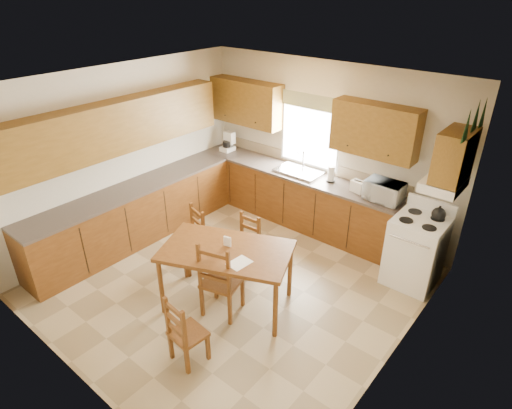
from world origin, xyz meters
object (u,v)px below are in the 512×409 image
Objects in this scene: chair_near_right at (222,277)px; chair_near_left at (188,329)px; microwave at (384,191)px; chair_far_right at (244,245)px; dining_table at (227,277)px; stove at (415,252)px; chair_far_left at (189,240)px.

chair_near_left is at bearing 91.26° from chair_near_right.
chair_near_right is at bearing -110.35° from microwave.
chair_near_right reaches higher than chair_far_right.
dining_table is 1.84× the size of chair_near_left.
microwave is 0.57× the size of chair_near_left.
chair_near_right is 0.89m from chair_far_right.
chair_far_right is (-1.26, -1.61, -0.64)m from microwave.
stove is 0.91× the size of chair_near_right.
chair_near_right is at bearing -5.04° from chair_far_left.
chair_far_left is 1.09× the size of chair_far_right.
chair_near_left is at bearing -115.03° from stove.
chair_far_right is (-0.30, 0.67, 0.01)m from dining_table.
chair_far_left is at bearing -37.24° from chair_near_left.
stove is 1.13× the size of chair_far_right.
chair_near_right is at bearing -70.51° from chair_far_right.
stove is at bearing -108.93° from chair_near_left.
chair_near_right is 1.07m from chair_far_left.
chair_near_left is (0.30, -0.94, 0.01)m from dining_table.
microwave is 2.87m from chair_far_left.
chair_far_right is (0.65, 0.44, -0.04)m from chair_far_left.
dining_table is 0.99m from chair_near_left.
stove reaches higher than dining_table.
chair_far_right reaches higher than dining_table.
chair_near_left is 0.91× the size of chair_far_left.
chair_near_right reaches higher than chair_far_left.
dining_table is 1.68× the size of chair_far_left.
chair_far_right is (-1.94, -1.30, -0.05)m from stove.
microwave reaches higher than chair_near_right.
dining_table is at bearing 1.95° from chair_far_left.
dining_table is at bearing -69.33° from chair_far_right.
chair_far_left is (-2.60, -1.74, -0.01)m from stove.
chair_far_right is at bearing -127.77° from microwave.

